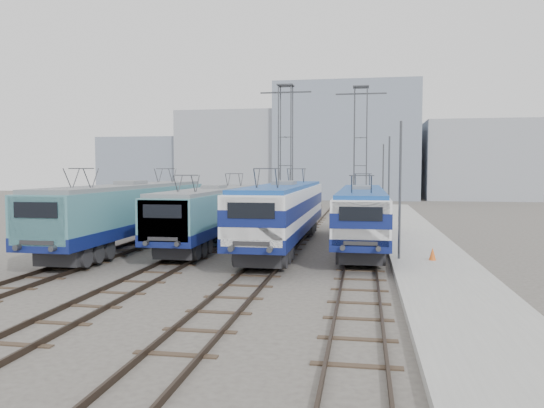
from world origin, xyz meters
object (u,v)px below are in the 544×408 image
(mast_mid, at_px, (389,186))
(mast_rear, at_px, (383,182))
(locomotive_far_right, at_px, (362,211))
(catenary_tower_west, at_px, (286,147))
(catenary_tower_east, at_px, (360,147))
(locomotive_center_left, at_px, (213,210))
(mast_front, at_px, (400,193))
(locomotive_far_left, at_px, (130,209))
(safety_cone, at_px, (432,254))
(locomotive_center_right, at_px, (284,209))

(mast_mid, distance_m, mast_rear, 12.00)
(locomotive_far_right, height_order, mast_rear, mast_rear)
(catenary_tower_west, height_order, mast_rear, catenary_tower_west)
(catenary_tower_east, bearing_deg, locomotive_far_right, -89.15)
(locomotive_center_left, height_order, mast_front, mast_front)
(locomotive_far_left, height_order, catenary_tower_west, catenary_tower_west)
(catenary_tower_west, relative_size, safety_cone, 19.61)
(locomotive_far_left, distance_m, mast_front, 15.65)
(mast_mid, bearing_deg, locomotive_center_right, -129.00)
(locomotive_center_right, distance_m, mast_rear, 20.87)
(catenary_tower_east, height_order, mast_rear, catenary_tower_east)
(locomotive_far_left, height_order, locomotive_center_left, locomotive_far_left)
(safety_cone, bearing_deg, catenary_tower_east, 99.38)
(mast_front, bearing_deg, catenary_tower_west, 113.27)
(catenary_tower_east, distance_m, mast_rear, 4.28)
(locomotive_center_left, xyz_separation_m, locomotive_center_right, (4.50, -0.79, 0.22))
(catenary_tower_east, bearing_deg, mast_front, -84.55)
(locomotive_center_right, relative_size, catenary_tower_east, 1.54)
(locomotive_center_left, xyz_separation_m, catenary_tower_east, (8.75, 17.05, 4.50))
(locomotive_center_left, bearing_deg, mast_mid, 33.03)
(mast_rear, relative_size, safety_cone, 11.44)
(mast_front, distance_m, safety_cone, 3.29)
(mast_mid, relative_size, mast_rear, 1.00)
(locomotive_center_left, relative_size, locomotive_far_right, 1.00)
(locomotive_far_right, bearing_deg, mast_rear, 84.41)
(mast_front, bearing_deg, catenary_tower_east, 95.45)
(locomotive_far_left, height_order, mast_rear, mast_rear)
(locomotive_center_right, distance_m, safety_cone, 9.20)
(locomotive_far_left, relative_size, locomotive_center_left, 1.08)
(locomotive_far_left, height_order, safety_cone, locomotive_far_left)
(safety_cone, bearing_deg, catenary_tower_west, 116.73)
(catenary_tower_east, bearing_deg, catenary_tower_west, -162.90)
(catenary_tower_west, relative_size, mast_front, 1.71)
(mast_rear, height_order, safety_cone, mast_rear)
(catenary_tower_west, xyz_separation_m, mast_front, (8.60, -20.00, -3.14))
(catenary_tower_east, height_order, safety_cone, catenary_tower_east)
(mast_front, height_order, mast_mid, same)
(mast_mid, bearing_deg, mast_rear, 90.00)
(catenary_tower_west, distance_m, mast_front, 22.00)
(mast_front, relative_size, mast_rear, 1.00)
(locomotive_far_left, xyz_separation_m, locomotive_center_right, (9.00, 1.34, 0.06))
(locomotive_center_left, bearing_deg, safety_cone, -22.45)
(catenary_tower_west, bearing_deg, locomotive_far_right, -65.64)
(locomotive_center_left, bearing_deg, mast_front, -24.51)
(safety_cone, bearing_deg, locomotive_center_right, 151.25)
(locomotive_far_left, distance_m, locomotive_far_right, 13.69)
(catenary_tower_west, height_order, catenary_tower_east, same)
(locomotive_far_right, relative_size, catenary_tower_west, 1.43)
(locomotive_center_left, height_order, safety_cone, locomotive_center_left)
(locomotive_far_left, distance_m, catenary_tower_west, 18.96)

